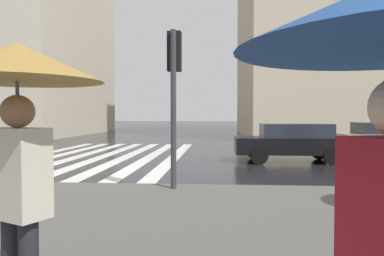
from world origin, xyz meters
The scene contains 5 objects.
ground_plane centered at (0.00, 0.00, 0.00)m, with size 220.00×220.00×0.00m, color black.
zebra_crossing centered at (4.00, 1.94, 0.00)m, with size 13.00×6.50×0.01m.
traffic_signal_post centered at (-3.39, -1.92, 2.57)m, with size 0.44×0.30×3.35m.
car_black centered at (2.50, -5.59, 0.76)m, with size 1.85×4.10×1.41m.
pedestrian_far_down_pavement centered at (-8.84, -1.53, 1.84)m, with size 1.13×1.13×2.03m.
Camera 1 is at (-11.18, -2.87, 1.69)m, focal length 34.16 mm.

